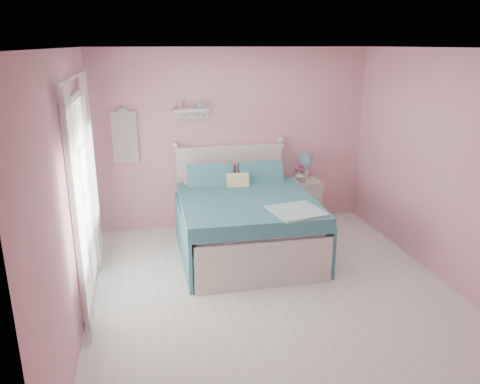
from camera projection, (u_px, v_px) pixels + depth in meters
name	position (u px, v px, depth m)	size (l,w,h in m)	color
floor	(275.00, 294.00, 5.17)	(4.50, 4.50, 0.00)	silver
room_shell	(278.00, 154.00, 4.69)	(4.50, 4.50, 4.50)	pink
bed	(244.00, 221.00, 6.14)	(1.70, 2.12, 1.22)	silver
nightstand	(303.00, 201.00, 7.13)	(0.47, 0.47, 0.68)	beige
table_lamp	(306.00, 162.00, 7.01)	(0.19, 0.19, 0.39)	white
vase	(300.00, 175.00, 7.00)	(0.15, 0.15, 0.15)	white
teacup	(303.00, 180.00, 6.89)	(0.09, 0.09, 0.07)	#C18287
roses	(300.00, 168.00, 6.96)	(0.14, 0.11, 0.12)	#D04782
wall_shelf	(191.00, 111.00, 6.56)	(0.50, 0.15, 0.25)	silver
hanging_dress	(125.00, 138.00, 6.46)	(0.34, 0.03, 0.72)	white
french_door	(82.00, 203.00, 4.82)	(0.04, 1.32, 2.16)	silver
curtain_near	(79.00, 218.00, 4.10)	(0.04, 0.40, 2.32)	white
curtain_far	(92.00, 174.00, 5.49)	(0.04, 0.40, 2.32)	white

